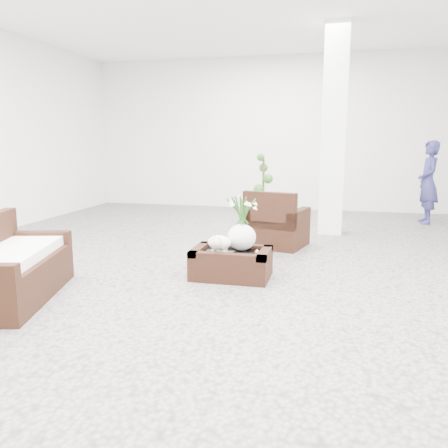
% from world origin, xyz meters
% --- Properties ---
extents(ground, '(11.00, 11.00, 0.00)m').
position_xyz_m(ground, '(0.00, 0.00, 0.00)').
color(ground, gray).
rests_on(ground, ground).
extents(column, '(0.40, 0.40, 3.50)m').
position_xyz_m(column, '(1.20, 2.80, 1.75)').
color(column, white).
rests_on(column, ground).
extents(coffee_table, '(0.90, 0.60, 0.31)m').
position_xyz_m(coffee_table, '(0.11, -0.19, 0.16)').
color(coffee_table, '#341A0F').
rests_on(coffee_table, ground).
extents(sheep_figurine, '(0.28, 0.23, 0.21)m').
position_xyz_m(sheep_figurine, '(-0.01, -0.29, 0.42)').
color(sheep_figurine, white).
rests_on(sheep_figurine, coffee_table).
extents(planter_narcissus, '(0.44, 0.44, 0.80)m').
position_xyz_m(planter_narcissus, '(0.21, -0.09, 0.71)').
color(planter_narcissus, white).
rests_on(planter_narcissus, coffee_table).
extents(tealight, '(0.04, 0.04, 0.03)m').
position_xyz_m(tealight, '(0.41, -0.17, 0.33)').
color(tealight, white).
rests_on(tealight, coffee_table).
extents(armchair, '(0.97, 0.95, 0.86)m').
position_xyz_m(armchair, '(0.43, 1.58, 0.43)').
color(armchair, '#341A0F').
rests_on(armchair, ground).
extents(loveseat, '(1.12, 1.70, 0.83)m').
position_xyz_m(loveseat, '(-1.88, -1.44, 0.41)').
color(loveseat, '#341A0F').
rests_on(loveseat, ground).
extents(topiary, '(0.35, 0.35, 1.33)m').
position_xyz_m(topiary, '(-0.08, 3.43, 0.66)').
color(topiary, '#254E19').
rests_on(topiary, ground).
extents(shopper, '(0.43, 0.61, 1.60)m').
position_xyz_m(shopper, '(3.01, 4.20, 0.80)').
color(shopper, navy).
rests_on(shopper, ground).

